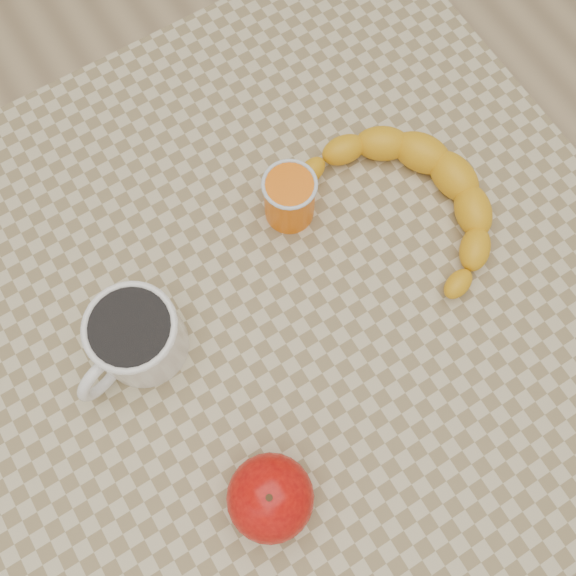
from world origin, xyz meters
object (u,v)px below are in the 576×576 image
banana (411,201)px  table (288,314)px  orange_juice_glass (290,198)px  apple (270,498)px  coffee_mug (135,337)px

banana → table: bearing=177.4°
orange_juice_glass → apple: size_ratio=0.68×
orange_juice_glass → banana: 0.14m
orange_juice_glass → apple: apple is taller
apple → banana: 0.36m
table → banana: bearing=4.6°
banana → orange_juice_glass: bearing=142.2°
coffee_mug → banana: bearing=-2.8°
coffee_mug → banana: size_ratio=0.47×
coffee_mug → banana: (0.35, -0.02, -0.02)m
banana → apple: bearing=-155.0°
coffee_mug → apple: (0.04, -0.21, -0.01)m
coffee_mug → orange_juice_glass: (0.22, 0.06, -0.01)m
orange_juice_glass → apple: bearing=-125.0°
table → apple: (-0.13, -0.18, 0.13)m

